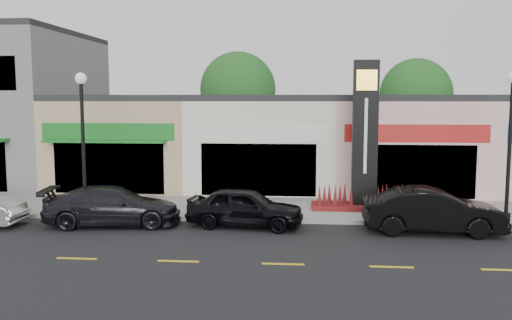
{
  "coord_description": "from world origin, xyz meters",
  "views": [
    {
      "loc": [
        0.54,
        -17.8,
        4.65
      ],
      "look_at": [
        -1.38,
        4.0,
        2.14
      ],
      "focal_mm": 38.0,
      "sensor_mm": 36.0,
      "label": 1
    }
  ],
  "objects_px": {
    "lamp_west_near": "(83,128)",
    "car_black_sedan": "(245,207)",
    "pylon_sign": "(365,157)",
    "car_black_conv": "(433,211)",
    "car_dark_sedan": "(113,206)",
    "lamp_east_near": "(510,131)"
  },
  "relations": [
    {
      "from": "lamp_west_near",
      "to": "car_black_sedan",
      "type": "relative_size",
      "value": 1.3
    },
    {
      "from": "pylon_sign",
      "to": "car_black_conv",
      "type": "bearing_deg",
      "value": -57.73
    },
    {
      "from": "pylon_sign",
      "to": "car_dark_sedan",
      "type": "xyz_separation_m",
      "value": [
        -9.42,
        -3.01,
        -1.56
      ]
    },
    {
      "from": "pylon_sign",
      "to": "car_dark_sedan",
      "type": "bearing_deg",
      "value": -162.26
    },
    {
      "from": "lamp_west_near",
      "to": "lamp_east_near",
      "type": "height_order",
      "value": "same"
    },
    {
      "from": "car_dark_sedan",
      "to": "lamp_west_near",
      "type": "bearing_deg",
      "value": 42.75
    },
    {
      "from": "pylon_sign",
      "to": "car_dark_sedan",
      "type": "relative_size",
      "value": 1.21
    },
    {
      "from": "car_black_sedan",
      "to": "lamp_east_near",
      "type": "bearing_deg",
      "value": -75.46
    },
    {
      "from": "lamp_west_near",
      "to": "pylon_sign",
      "type": "xyz_separation_m",
      "value": [
        11.0,
        1.7,
        -1.2
      ]
    },
    {
      "from": "lamp_west_near",
      "to": "car_black_sedan",
      "type": "xyz_separation_m",
      "value": [
        6.46,
        -1.14,
        -2.76
      ]
    },
    {
      "from": "pylon_sign",
      "to": "car_black_sedan",
      "type": "bearing_deg",
      "value": -147.97
    },
    {
      "from": "pylon_sign",
      "to": "car_black_conv",
      "type": "xyz_separation_m",
      "value": [
        2.01,
        -3.18,
        -1.5
      ]
    },
    {
      "from": "lamp_east_near",
      "to": "car_dark_sedan",
      "type": "height_order",
      "value": "lamp_east_near"
    },
    {
      "from": "pylon_sign",
      "to": "car_black_sedan",
      "type": "relative_size",
      "value": 1.42
    },
    {
      "from": "lamp_east_near",
      "to": "pylon_sign",
      "type": "height_order",
      "value": "pylon_sign"
    },
    {
      "from": "lamp_west_near",
      "to": "car_dark_sedan",
      "type": "xyz_separation_m",
      "value": [
        1.58,
        -1.32,
        -2.76
      ]
    },
    {
      "from": "lamp_west_near",
      "to": "car_black_conv",
      "type": "bearing_deg",
      "value": -6.5
    },
    {
      "from": "lamp_west_near",
      "to": "car_black_conv",
      "type": "xyz_separation_m",
      "value": [
        13.01,
        -1.48,
        -2.7
      ]
    },
    {
      "from": "lamp_west_near",
      "to": "car_dark_sedan",
      "type": "distance_m",
      "value": 3.44
    },
    {
      "from": "pylon_sign",
      "to": "car_dark_sedan",
      "type": "distance_m",
      "value": 10.01
    },
    {
      "from": "lamp_west_near",
      "to": "car_black_sedan",
      "type": "bearing_deg",
      "value": -10.04
    },
    {
      "from": "car_black_sedan",
      "to": "car_black_conv",
      "type": "height_order",
      "value": "car_black_conv"
    }
  ]
}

